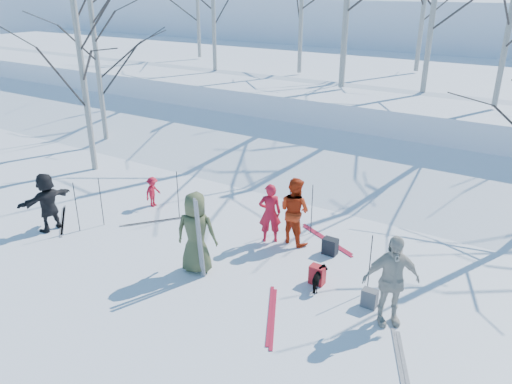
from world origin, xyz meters
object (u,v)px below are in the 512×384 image
Objects in this scene: skier_cream_east at (391,280)px; backpack_red at (317,275)px; skier_red_seated at (153,192)px; skier_olive_center at (196,233)px; skier_red_north at (270,213)px; dog at (319,280)px; backpack_dark at (330,246)px; skier_redor_behind at (295,211)px; backpack_grey at (370,298)px; skier_grey_west at (47,202)px.

skier_cream_east is 4.34× the size of backpack_red.
skier_red_seated is 2.11× the size of backpack_red.
skier_red_north is (0.65, 2.04, -0.17)m from skier_olive_center.
backpack_dark is (-0.45, 1.50, -0.04)m from dog.
dog reaches higher than backpack_red.
skier_olive_center reaches higher than skier_redor_behind.
backpack_grey is at bearing -44.12° from backpack_dark.
skier_grey_west is at bearing -7.19° from dog.
skier_red_seated is 7.63m from skier_cream_east.
dog is 1.10m from backpack_grey.
backpack_grey is at bearing 104.45° from skier_grey_west.
skier_cream_east is 4.56× the size of backpack_dark.
skier_red_seated is 2.33× the size of backpack_grey.
skier_cream_east reaches higher than backpack_red.
dog reaches higher than backpack_grey.
skier_red_seated is 2.21× the size of backpack_dark.
skier_redor_behind is 1.91× the size of skier_red_seated.
skier_red_north reaches higher than backpack_red.
backpack_grey is (3.74, 0.74, -0.74)m from skier_olive_center.
dog is 1.45× the size of backpack_dark.
skier_red_seated is 5.46m from backpack_dark.
backpack_red is at bearing -70.54° from dog.
dog is at bearing 105.71° from skier_grey_west.
skier_red_north is at bearing 149.27° from backpack_red.
skier_olive_center is 1.10× the size of skier_redor_behind.
backpack_red is (1.32, -1.38, -0.64)m from skier_redor_behind.
backpack_grey is at bearing 111.91° from skier_cream_east.
backpack_dark is at bearing -90.39° from dog.
backpack_red is at bearing 107.47° from skier_grey_west.
skier_red_north is at bearing 119.98° from skier_cream_east.
skier_red_north is 1.72× the size of skier_red_seated.
skier_red_seated is at bearing -34.79° from skier_red_north.
backpack_red is at bearing 114.51° from skier_red_north.
skier_grey_west is at bearing 150.25° from skier_cream_east.
skier_cream_east reaches higher than dog.
backpack_red is at bearing -76.90° from backpack_dark.
backpack_grey is at bearing 163.22° from dog.
skier_grey_west reaches higher than dog.
dog is 1.38× the size of backpack_red.
skier_grey_west is (-4.48, -0.50, -0.15)m from skier_olive_center.
skier_red_seated is (-3.91, 0.00, -0.32)m from skier_red_north.
skier_redor_behind is at bearing 175.68° from backpack_dark.
backpack_dark is at bearing -156.05° from skier_olive_center.
skier_cream_east is at bearing -32.02° from backpack_grey.
skier_cream_east is at bearing -105.88° from skier_red_seated.
skier_olive_center is 3.88m from backpack_grey.
skier_red_north is 2.22m from backpack_red.
backpack_grey is (7.00, -1.29, -0.25)m from skier_red_seated.
dog reaches higher than backpack_dark.
dog is at bearing -73.35° from backpack_dark.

